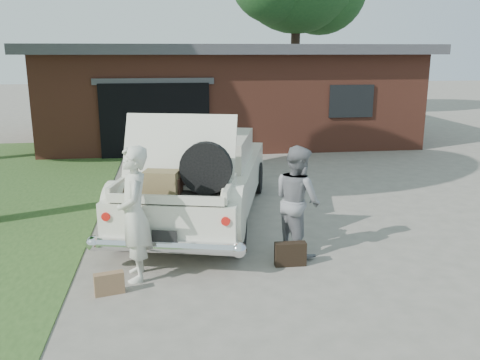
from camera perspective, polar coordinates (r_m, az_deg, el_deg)
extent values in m
plane|color=gray|center=(7.88, 0.61, -8.85)|extent=(90.00, 90.00, 0.00)
cube|color=brown|center=(18.85, -1.59, 9.40)|extent=(12.00, 7.00, 3.00)
cube|color=#4C4C51|center=(18.79, -1.62, 14.43)|extent=(12.80, 7.80, 0.30)
cube|color=black|center=(15.36, -9.49, 6.61)|extent=(3.20, 0.30, 2.20)
cube|color=#4C4C51|center=(15.18, -9.67, 10.88)|extent=(3.50, 0.12, 0.18)
cube|color=black|center=(16.22, 12.38, 8.65)|extent=(1.40, 0.08, 1.00)
cylinder|color=#38281E|center=(25.68, 6.19, 13.45)|extent=(0.44, 0.44, 5.53)
cube|color=silver|center=(9.70, -4.44, -0.35)|extent=(3.24, 5.57, 0.68)
cube|color=beige|center=(9.87, -4.16, 3.50)|extent=(2.20, 2.46, 0.54)
cube|color=black|center=(10.84, -3.19, 4.37)|extent=(1.59, 0.49, 0.46)
cube|color=black|center=(8.92, -5.34, 2.17)|extent=(1.59, 0.49, 0.46)
cylinder|color=black|center=(8.38, -12.95, -5.26)|extent=(0.40, 0.73, 0.69)
cylinder|color=black|center=(7.97, -0.28, -5.90)|extent=(0.40, 0.73, 0.69)
cylinder|color=black|center=(11.66, -7.21, 0.51)|extent=(0.40, 0.73, 0.69)
cylinder|color=black|center=(11.37, 1.86, 0.26)|extent=(0.40, 0.73, 0.69)
cylinder|color=silver|center=(7.30, -8.40, -7.41)|extent=(2.13, 0.72, 0.19)
cylinder|color=#A5140F|center=(7.49, -14.74, -3.93)|extent=(0.15, 0.13, 0.13)
cylinder|color=#A5140F|center=(7.06, -1.59, -4.56)|extent=(0.15, 0.13, 0.13)
cube|color=black|center=(7.22, -8.49, -6.31)|extent=(0.35, 0.11, 0.18)
cube|color=black|center=(7.73, -7.28, -1.45)|extent=(1.86, 1.52, 0.04)
cube|color=silver|center=(7.94, -13.18, -0.51)|extent=(0.35, 1.13, 0.19)
cube|color=silver|center=(7.55, -1.11, -0.89)|extent=(0.35, 1.13, 0.19)
cube|color=silver|center=(7.18, -8.37, -2.20)|extent=(1.64, 0.48, 0.13)
cube|color=silver|center=(7.91, -6.84, 3.19)|extent=(1.84, 0.95, 1.12)
cube|color=#3E241A|center=(7.79, -9.05, -0.34)|extent=(0.81, 0.63, 0.23)
cube|color=olive|center=(7.58, -8.83, -0.28)|extent=(0.57, 0.45, 0.35)
cube|color=black|center=(7.95, -6.10, -0.17)|extent=(0.64, 0.50, 0.17)
cylinder|color=black|center=(7.48, -3.84, 1.34)|extent=(0.79, 0.36, 0.78)
imported|color=beige|center=(7.08, -11.79, -3.77)|extent=(0.51, 0.72, 1.88)
imported|color=gray|center=(7.91, 6.45, -2.26)|extent=(0.92, 1.02, 1.72)
cube|color=#8C6847|center=(6.98, -14.47, -11.18)|extent=(0.40, 0.21, 0.30)
cube|color=black|center=(7.63, 5.67, -8.27)|extent=(0.47, 0.15, 0.36)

